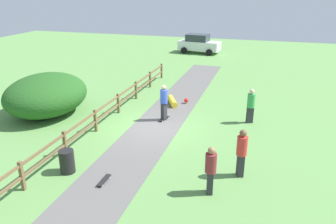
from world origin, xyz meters
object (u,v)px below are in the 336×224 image
at_px(skater_riding, 164,101).
at_px(skater_fallen, 173,101).
at_px(bystander_green, 251,104).
at_px(parked_car_white, 199,44).
at_px(trash_bin, 67,161).
at_px(skateboard_loose, 104,180).
at_px(bystander_maroon, 211,168).
at_px(bush_large, 46,95).
at_px(bystander_red, 242,151).

height_order(skater_riding, skater_fallen, skater_riding).
distance_m(bystander_green, parked_car_white, 18.75).
bearing_deg(parked_car_white, skater_riding, -83.58).
xyz_separation_m(trash_bin, skater_riding, (1.92, 5.96, 0.63)).
bearing_deg(parked_car_white, skateboard_loose, -85.85).
distance_m(skater_fallen, bystander_maroon, 9.04).
height_order(bystander_green, parked_car_white, parked_car_white).
xyz_separation_m(bush_large, bystander_green, (10.65, 1.92, -0.11)).
height_order(trash_bin, bystander_green, bystander_green).
bearing_deg(skater_fallen, bush_large, -150.62).
distance_m(trash_bin, skater_fallen, 8.64).
bearing_deg(parked_car_white, bystander_green, -70.09).
relative_size(skater_riding, parked_car_white, 0.43).
bearing_deg(trash_bin, skateboard_loose, -8.47).
xyz_separation_m(trash_bin, skateboard_loose, (1.63, -0.24, -0.36)).
bearing_deg(bystander_green, skater_riding, -167.35).
relative_size(trash_bin, bystander_maroon, 0.52).
bearing_deg(bystander_green, bystander_red, -89.81).
height_order(bystander_red, bystander_green, bystander_red).
xyz_separation_m(trash_bin, parked_car_white, (-0.17, 24.55, 0.51)).
distance_m(skater_riding, bystander_maroon, 6.69).
xyz_separation_m(bush_large, parked_car_white, (4.26, 19.55, -0.14)).
distance_m(skateboard_loose, parked_car_white, 24.88).
relative_size(skateboard_loose, parked_car_white, 0.18).
xyz_separation_m(skater_fallen, bystander_green, (4.51, -1.54, 0.80)).
height_order(trash_bin, skater_fallen, trash_bin).
height_order(trash_bin, parked_car_white, parked_car_white).
height_order(bush_large, skater_riding, bush_large).
relative_size(skater_fallen, bystander_maroon, 0.84).
distance_m(skater_riding, skater_fallen, 2.66).
height_order(skater_riding, bystander_maroon, skater_riding).
bearing_deg(bystander_red, trash_bin, -165.38).
height_order(bush_large, bystander_maroon, bush_large).
relative_size(skater_riding, skateboard_loose, 2.36).
height_order(bush_large, bystander_red, bush_large).
bearing_deg(skateboard_loose, bystander_green, 57.36).
distance_m(trash_bin, skateboard_loose, 1.69).
height_order(trash_bin, skateboard_loose, trash_bin).
relative_size(trash_bin, bystander_red, 0.48).
relative_size(bush_large, skater_fallen, 3.33).
xyz_separation_m(skater_riding, skater_fallen, (-0.21, 2.50, -0.88)).
relative_size(skateboard_loose, bystander_green, 0.45).
bearing_deg(skateboard_loose, bush_large, 139.10).
relative_size(bush_large, bystander_red, 2.62).
distance_m(bystander_red, bystander_green, 5.30).
bearing_deg(trash_bin, skater_riding, 72.10).
relative_size(bush_large, skater_riding, 2.57).
bearing_deg(bystander_maroon, skateboard_loose, -172.89).
distance_m(bush_large, bystander_maroon, 10.90).
xyz_separation_m(skater_riding, bystander_green, (4.30, 0.96, -0.09)).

